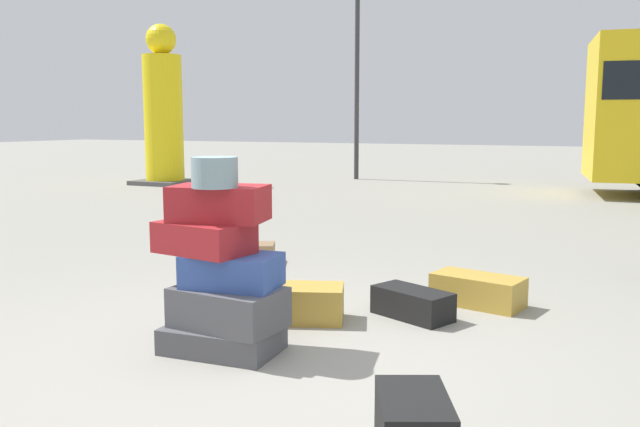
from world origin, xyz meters
The scene contains 8 objects.
ground_plane centered at (0.00, 0.00, 0.00)m, with size 80.00×80.00×0.00m, color gray.
suitcase_tower centered at (-0.37, 0.14, 0.53)m, with size 0.87×0.62×1.27m.
suitcase_tan_right_side centered at (0.93, 1.91, 0.12)m, with size 0.71×0.35×0.25m, color #B28C33.
suitcase_black_left_side centered at (0.55, 1.35, 0.11)m, with size 0.61×0.30×0.22m, color black.
suitcase_brown_behind_tower centered at (-1.68, 2.53, 0.10)m, with size 0.69×0.31×0.21m, color olive.
suitcase_tan_white_trunk centered at (-0.22, 0.92, 0.13)m, with size 0.69×0.37×0.26m, color #B28C33.
yellow_dummy_statue centered at (-8.07, 9.53, 1.66)m, with size 1.28×1.28×3.75m.
lamp_post centered at (-4.41, 12.75, 3.56)m, with size 0.36×0.36×5.36m.
Camera 1 is at (1.97, -3.44, 1.49)m, focal length 37.40 mm.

